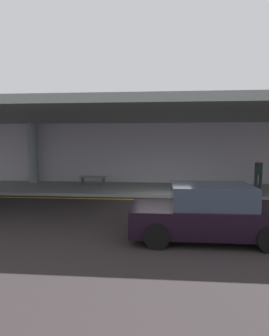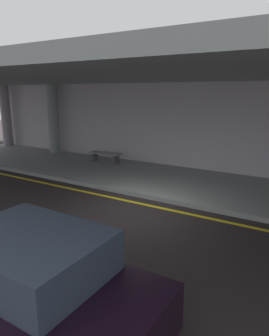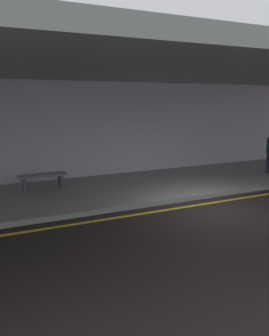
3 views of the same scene
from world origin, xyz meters
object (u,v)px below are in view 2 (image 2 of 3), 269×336
object	(u,v)px
car_black	(30,283)
support_column_left_mid	(53,119)
bench_metal	(105,155)
support_column_far_left	(6,116)

from	to	relation	value
car_black	support_column_left_mid	bearing A→B (deg)	-48.16
car_black	bench_metal	distance (m)	10.23
support_column_far_left	bench_metal	size ratio (longest dim) A/B	2.28
support_column_far_left	support_column_left_mid	xyz separation A→B (m)	(4.00, 0.00, 0.00)
support_column_far_left	support_column_left_mid	world-z (taller)	same
bench_metal	car_black	bearing A→B (deg)	-59.30
support_column_left_mid	bench_metal	xyz separation A→B (m)	(3.89, -0.62, -1.47)
support_column_far_left	bench_metal	distance (m)	8.05
car_black	support_column_far_left	bearing A→B (deg)	-37.90
bench_metal	support_column_far_left	bearing A→B (deg)	175.52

